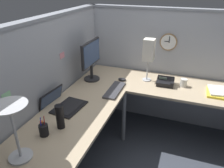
# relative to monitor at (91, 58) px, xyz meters

# --- Properties ---
(ground_plane) EXTENTS (6.80, 6.80, 0.00)m
(ground_plane) POSITION_rel_monitor_xyz_m (-0.29, -0.64, -1.02)
(ground_plane) COLOR #383D47
(cubicle_wall_back) EXTENTS (2.57, 0.12, 1.58)m
(cubicle_wall_back) POSITION_rel_monitor_xyz_m (-0.66, 0.23, -0.23)
(cubicle_wall_back) COLOR #999EA8
(cubicle_wall_back) RESTS_ON ground
(cubicle_wall_right) EXTENTS (0.12, 2.37, 1.58)m
(cubicle_wall_right) POSITION_rel_monitor_xyz_m (0.58, -0.90, -0.23)
(cubicle_wall_right) COLOR #999EA8
(cubicle_wall_right) RESTS_ON ground
(desk) EXTENTS (2.35, 2.15, 0.73)m
(desk) POSITION_rel_monitor_xyz_m (-0.44, -0.69, -0.39)
(desk) COLOR tan
(desk) RESTS_ON ground
(monitor) EXTENTS (0.46, 0.20, 0.50)m
(monitor) POSITION_rel_monitor_xyz_m (0.00, 0.00, 0.00)
(monitor) COLOR #232326
(monitor) RESTS_ON desk
(laptop) EXTENTS (0.37, 0.41, 0.22)m
(laptop) POSITION_rel_monitor_xyz_m (-0.69, 0.02, -0.27)
(laptop) COLOR black
(laptop) RESTS_ON desk
(keyboard) EXTENTS (0.43, 0.14, 0.02)m
(keyboard) POSITION_rel_monitor_xyz_m (-0.20, -0.38, -0.28)
(keyboard) COLOR #38383D
(keyboard) RESTS_ON desk
(computer_mouse) EXTENTS (0.06, 0.10, 0.03)m
(computer_mouse) POSITION_rel_monitor_xyz_m (0.10, -0.37, -0.28)
(computer_mouse) COLOR #232326
(computer_mouse) RESTS_ON desk
(desk_lamp_dome) EXTENTS (0.24, 0.24, 0.44)m
(desk_lamp_dome) POSITION_rel_monitor_xyz_m (-1.41, -0.09, 0.07)
(desk_lamp_dome) COLOR #B7BABF
(desk_lamp_dome) RESTS_ON desk
(pen_cup) EXTENTS (0.08, 0.08, 0.18)m
(pen_cup) POSITION_rel_monitor_xyz_m (-1.14, -0.09, -0.24)
(pen_cup) COLOR black
(pen_cup) RESTS_ON desk
(thermos_flask) EXTENTS (0.07, 0.07, 0.22)m
(thermos_flask) POSITION_rel_monitor_xyz_m (-1.00, -0.17, -0.18)
(thermos_flask) COLOR black
(thermos_flask) RESTS_ON desk
(office_phone) EXTENTS (0.20, 0.21, 0.11)m
(office_phone) POSITION_rel_monitor_xyz_m (0.16, -0.91, -0.26)
(office_phone) COLOR black
(office_phone) RESTS_ON desk
(book_stack) EXTENTS (0.30, 0.23, 0.04)m
(book_stack) POSITION_rel_monitor_xyz_m (0.14, -1.48, -0.27)
(book_stack) COLOR yellow
(book_stack) RESTS_ON desk
(desk_lamp_paper) EXTENTS (0.13, 0.13, 0.53)m
(desk_lamp_paper) POSITION_rel_monitor_xyz_m (0.22, -0.66, 0.09)
(desk_lamp_paper) COLOR #B7BABF
(desk_lamp_paper) RESTS_ON desk
(coffee_mug) EXTENTS (0.08, 0.08, 0.10)m
(coffee_mug) POSITION_rel_monitor_xyz_m (0.20, -1.11, -0.25)
(coffee_mug) COLOR silver
(coffee_mug) RESTS_ON desk
(wall_clock) EXTENTS (0.04, 0.22, 0.22)m
(wall_clock) POSITION_rel_monitor_xyz_m (0.52, -0.85, 0.14)
(wall_clock) COLOR olive
(pinned_note_leftmost) EXTENTS (0.09, 0.00, 0.09)m
(pinned_note_leftmost) POSITION_rel_monitor_xyz_m (-1.18, 0.18, 0.03)
(pinned_note_leftmost) COLOR #8CCC99
(pinned_note_middle) EXTENTS (0.09, 0.00, 0.06)m
(pinned_note_middle) POSITION_rel_monitor_xyz_m (-0.35, 0.18, 0.12)
(pinned_note_middle) COLOR pink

